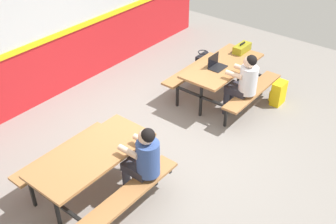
# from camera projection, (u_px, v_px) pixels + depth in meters

# --- Properties ---
(ground_plane) EXTENTS (10.00, 10.00, 0.02)m
(ground_plane) POSITION_uv_depth(u_px,v_px,m) (177.00, 145.00, 6.56)
(ground_plane) COLOR gray
(accent_backdrop) EXTENTS (8.00, 0.14, 2.60)m
(accent_backdrop) POSITION_uv_depth(u_px,v_px,m) (55.00, 29.00, 7.26)
(accent_backdrop) COLOR red
(accent_backdrop) RESTS_ON ground
(picnic_table_left) EXTENTS (1.67, 1.56, 0.74)m
(picnic_table_left) POSITION_uv_depth(u_px,v_px,m) (93.00, 163.00, 5.31)
(picnic_table_left) COLOR #9E6B3D
(picnic_table_left) RESTS_ON ground
(picnic_table_right) EXTENTS (1.67, 1.56, 0.74)m
(picnic_table_right) POSITION_uv_depth(u_px,v_px,m) (222.00, 73.00, 7.32)
(picnic_table_right) COLOR #9E6B3D
(picnic_table_right) RESTS_ON ground
(student_nearer) EXTENTS (0.36, 0.53, 1.21)m
(student_nearer) POSITION_uv_depth(u_px,v_px,m) (143.00, 158.00, 5.19)
(student_nearer) COLOR #2D2D38
(student_nearer) RESTS_ON ground
(student_further) EXTENTS (0.36, 0.53, 1.21)m
(student_further) POSITION_uv_depth(u_px,v_px,m) (244.00, 81.00, 6.81)
(student_further) COLOR #2D2D38
(student_further) RESTS_ON ground
(laptop_dark) EXTENTS (0.32, 0.22, 0.22)m
(laptop_dark) POSITION_uv_depth(u_px,v_px,m) (216.00, 65.00, 7.12)
(laptop_dark) COLOR black
(laptop_dark) RESTS_ON picnic_table_right
(toolbox_grey) EXTENTS (0.40, 0.18, 0.18)m
(toolbox_grey) POSITION_uv_depth(u_px,v_px,m) (242.00, 48.00, 7.62)
(toolbox_grey) COLOR olive
(toolbox_grey) RESTS_ON picnic_table_right
(backpack_dark) EXTENTS (0.30, 0.22, 0.44)m
(backpack_dark) POSITION_uv_depth(u_px,v_px,m) (278.00, 93.00, 7.43)
(backpack_dark) COLOR yellow
(backpack_dark) RESTS_ON ground
(tote_bag_bright) EXTENTS (0.34, 0.21, 0.43)m
(tote_bag_bright) POSITION_uv_depth(u_px,v_px,m) (202.00, 62.00, 8.49)
(tote_bag_bright) COLOR black
(tote_bag_bright) RESTS_ON ground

